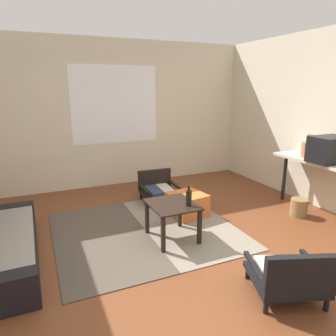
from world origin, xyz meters
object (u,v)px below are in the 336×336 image
(coffee_table, at_px, (172,211))
(ottoman_orange, at_px, (187,205))
(console_shelf, at_px, (319,166))
(clay_vase, at_px, (309,149))
(wicker_basket, at_px, (299,207))
(armchair_striped_foreground, at_px, (290,276))
(crt_television, at_px, (330,149))
(armchair_by_window, at_px, (158,187))
(glass_bottle, at_px, (189,197))

(coffee_table, xyz_separation_m, ottoman_orange, (0.50, 0.58, -0.21))
(console_shelf, bearing_deg, coffee_table, 176.95)
(clay_vase, distance_m, wicker_basket, 0.90)
(clay_vase, bearing_deg, armchair_striped_foreground, -139.63)
(coffee_table, height_order, crt_television, crt_television)
(armchair_by_window, xyz_separation_m, glass_bottle, (-0.20, -1.49, 0.35))
(coffee_table, distance_m, armchair_by_window, 1.40)
(armchair_striped_foreground, distance_m, crt_television, 2.32)
(console_shelf, distance_m, clay_vase, 0.31)
(armchair_striped_foreground, relative_size, crt_television, 1.46)
(wicker_basket, bearing_deg, armchair_striped_foreground, -138.59)
(armchair_striped_foreground, distance_m, console_shelf, 2.32)
(ottoman_orange, distance_m, console_shelf, 2.02)
(armchair_by_window, relative_size, console_shelf, 0.43)
(armchair_by_window, distance_m, armchair_striped_foreground, 2.81)
(coffee_table, bearing_deg, ottoman_orange, 48.80)
(armchair_striped_foreground, bearing_deg, coffee_table, 108.25)
(crt_television, height_order, wicker_basket, crt_television)
(console_shelf, height_order, glass_bottle, console_shelf)
(coffee_table, xyz_separation_m, console_shelf, (2.31, -0.12, 0.36))
(armchair_by_window, bearing_deg, clay_vase, -32.65)
(armchair_by_window, bearing_deg, console_shelf, -36.99)
(armchair_by_window, distance_m, glass_bottle, 1.54)
(clay_vase, distance_m, glass_bottle, 2.20)
(console_shelf, bearing_deg, clay_vase, 90.00)
(armchair_by_window, relative_size, crt_television, 1.15)
(armchair_by_window, xyz_separation_m, ottoman_orange, (0.15, -0.78, -0.05))
(coffee_table, height_order, ottoman_orange, coffee_table)
(armchair_striped_foreground, height_order, clay_vase, clay_vase)
(armchair_striped_foreground, height_order, crt_television, crt_television)
(clay_vase, relative_size, glass_bottle, 1.37)
(coffee_table, relative_size, crt_television, 1.17)
(ottoman_orange, bearing_deg, armchair_by_window, 101.18)
(crt_television, xyz_separation_m, clay_vase, (0.00, 0.35, -0.05))
(armchair_by_window, bearing_deg, ottoman_orange, -78.82)
(coffee_table, distance_m, wicker_basket, 2.03)
(armchair_striped_foreground, height_order, ottoman_orange, armchair_striped_foreground)
(armchair_by_window, distance_m, ottoman_orange, 0.79)
(coffee_table, relative_size, glass_bottle, 2.46)
(coffee_table, distance_m, glass_bottle, 0.28)
(armchair_by_window, distance_m, clay_vase, 2.44)
(coffee_table, relative_size, armchair_striped_foreground, 0.80)
(coffee_table, xyz_separation_m, armchair_striped_foreground, (0.48, -1.46, -0.14))
(coffee_table, bearing_deg, clay_vase, 2.42)
(crt_television, relative_size, clay_vase, 1.53)
(armchair_striped_foreground, distance_m, clay_vase, 2.50)
(crt_television, distance_m, glass_bottle, 2.20)
(console_shelf, xyz_separation_m, crt_television, (-0.00, -0.13, 0.27))
(armchair_striped_foreground, height_order, glass_bottle, glass_bottle)
(armchair_by_window, xyz_separation_m, console_shelf, (1.96, -1.47, 0.51))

